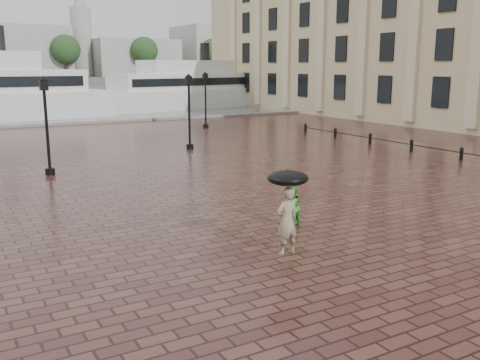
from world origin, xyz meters
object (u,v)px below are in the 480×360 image
(street_lamps, at_px, (100,110))
(ferry_far, at_px, (187,89))
(adult_pedestrian, at_px, (287,221))
(child_pedestrian, at_px, (292,207))

(street_lamps, bearing_deg, ferry_far, 56.12)
(adult_pedestrian, height_order, ferry_far, ferry_far)
(street_lamps, distance_m, adult_pedestrian, 22.01)
(child_pedestrian, height_order, ferry_far, ferry_far)
(street_lamps, bearing_deg, adult_pedestrian, -92.72)
(street_lamps, height_order, adult_pedestrian, street_lamps)
(ferry_far, bearing_deg, adult_pedestrian, -123.44)
(child_pedestrian, bearing_deg, ferry_far, -131.69)
(street_lamps, xyz_separation_m, ferry_far, (17.87, 26.61, 0.00))
(street_lamps, relative_size, child_pedestrian, 16.44)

